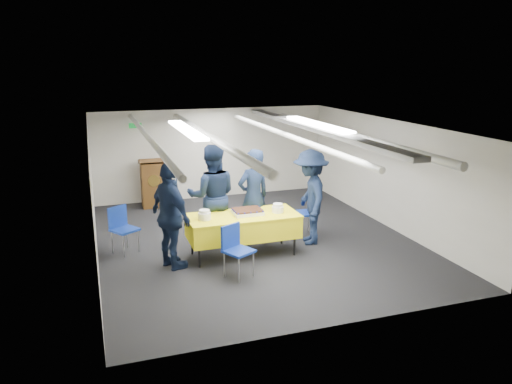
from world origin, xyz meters
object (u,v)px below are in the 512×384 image
serving_table (243,226)px  chair_left (122,225)px  podium (153,182)px  sailor_d (310,197)px  sailor_b (212,196)px  sailor_a (253,197)px  sailor_c (171,216)px  sheet_cake (247,211)px  chair_near (235,245)px  chair_right (308,209)px

serving_table → chair_left: bearing=157.7°
podium → sailor_d: size_ratio=0.68×
serving_table → chair_left: chair_left is taller
sailor_b → sailor_d: sailor_b is taller
sailor_a → sailor_c: size_ratio=1.00×
serving_table → sailor_a: (0.37, 0.53, 0.38)m
serving_table → sheet_cake: size_ratio=3.73×
sheet_cake → chair_near: size_ratio=0.62×
chair_near → sailor_d: (1.81, 1.03, 0.39)m
sailor_a → sailor_c: (-1.70, -0.70, -0.00)m
chair_right → sailor_a: (-1.24, -0.16, 0.41)m
sailor_a → sailor_d: 1.10m
sailor_c → chair_near: bearing=-146.8°
serving_table → sailor_d: 1.48m
chair_near → sailor_a: bearing=60.6°
chair_right → chair_left: size_ratio=1.00×
chair_left → sailor_a: (2.47, -0.33, 0.41)m
chair_near → sailor_c: size_ratio=0.47×
chair_near → sailor_b: sailor_b is taller
serving_table → sailor_d: bearing=8.0°
serving_table → podium: 3.88m
sailor_d → chair_right: bearing=173.1°
serving_table → sailor_a: bearing=54.6°
sheet_cake → chair_right: chair_right is taller
chair_near → sailor_d: sailor_d is taller
podium → sailor_b: sailor_b is taller
sheet_cake → sailor_d: sailor_d is taller
chair_near → chair_left: 2.40m
serving_table → sailor_c: size_ratio=1.08×
sailor_c → sailor_a: bearing=-89.4°
chair_right → serving_table: bearing=-157.0°
sailor_b → chair_near: bearing=102.9°
sheet_cake → sailor_d: 1.34m
sailor_a → serving_table: bearing=39.9°
sailor_d → chair_left: bearing=-86.3°
chair_right → sailor_a: size_ratio=0.46×
chair_near → sailor_c: sailor_c is taller
serving_table → sheet_cake: (0.10, 0.03, 0.26)m
sheet_cake → sailor_b: sailor_b is taller
podium → chair_right: bearing=-47.5°
chair_right → sailor_c: size_ratio=0.47×
sheet_cake → sailor_c: sailor_c is taller
podium → sailor_c: (-0.17, -3.88, 0.32)m
chair_left → sailor_c: (0.77, -1.03, 0.40)m
sailor_d → sailor_b: bearing=-89.6°
chair_right → sailor_d: 0.65m
chair_left → sailor_b: size_ratio=0.44×
sailor_a → chair_left: bearing=-22.3°
serving_table → chair_right: (1.61, 0.68, -0.03)m
chair_near → sailor_c: 1.21m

